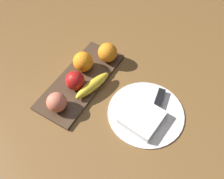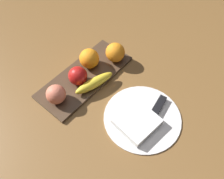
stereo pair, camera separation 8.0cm
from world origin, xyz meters
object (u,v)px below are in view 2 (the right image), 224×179
at_px(orange_near_apple, 89,58).
at_px(dinner_plate, 142,117).
at_px(apple, 78,76).
at_px(peach, 56,94).
at_px(knife, 156,110).
at_px(orange_near_banana, 115,52).
at_px(fruit_tray, 85,77).
at_px(banana, 94,83).
at_px(folded_napkin, 137,122).

height_order(orange_near_apple, dinner_plate, orange_near_apple).
relative_size(orange_near_apple, dinner_plate, 0.29).
relative_size(apple, orange_near_apple, 0.92).
bearing_deg(peach, knife, 123.15).
relative_size(orange_near_banana, dinner_plate, 0.29).
relative_size(fruit_tray, peach, 5.58).
height_order(fruit_tray, peach, peach).
xyz_separation_m(dinner_plate, knife, (-0.05, 0.02, 0.01)).
height_order(dinner_plate, knife, knife).
height_order(apple, knife, apple).
bearing_deg(fruit_tray, knife, 99.23).
height_order(banana, dinner_plate, banana).
relative_size(banana, peach, 2.29).
bearing_deg(folded_napkin, banana, -95.83).
relative_size(orange_near_banana, folded_napkin, 0.61).
relative_size(apple, folded_napkin, 0.56).
bearing_deg(dinner_plate, peach, -62.18).
height_order(banana, orange_near_apple, orange_near_apple).
height_order(peach, knife, peach).
height_order(peach, dinner_plate, peach).
xyz_separation_m(banana, orange_near_apple, (-0.06, -0.08, 0.02)).
xyz_separation_m(orange_near_apple, dinner_plate, (0.05, 0.28, -0.04)).
xyz_separation_m(peach, knife, (-0.18, 0.28, -0.03)).
distance_m(orange_near_banana, dinner_plate, 0.27).
xyz_separation_m(fruit_tray, apple, (0.03, 0.00, 0.04)).
xyz_separation_m(banana, dinner_plate, (-0.01, 0.20, -0.03)).
xyz_separation_m(dinner_plate, folded_napkin, (0.03, 0.00, 0.02)).
bearing_deg(orange_near_banana, apple, -9.59).
bearing_deg(apple, fruit_tray, -174.05).
distance_m(apple, orange_near_banana, 0.17).
distance_m(apple, peach, 0.10).
bearing_deg(banana, orange_near_apple, -113.36).
relative_size(fruit_tray, orange_near_banana, 5.07).
distance_m(apple, knife, 0.29).
xyz_separation_m(folded_napkin, knife, (-0.08, 0.02, -0.01)).
relative_size(apple, dinner_plate, 0.27).
distance_m(fruit_tray, apple, 0.05).
bearing_deg(peach, fruit_tray, -178.28).
bearing_deg(fruit_tray, banana, 79.39).
bearing_deg(orange_near_apple, banana, 52.76).
height_order(folded_napkin, knife, folded_napkin).
xyz_separation_m(fruit_tray, folded_napkin, (0.03, 0.26, 0.01)).
height_order(fruit_tray, folded_napkin, folded_napkin).
bearing_deg(folded_napkin, orange_near_banana, -125.99).
relative_size(orange_near_apple, knife, 0.40).
relative_size(orange_near_banana, knife, 0.40).
bearing_deg(folded_napkin, apple, -89.49).
xyz_separation_m(banana, folded_napkin, (0.02, 0.20, -0.01)).
bearing_deg(orange_near_banana, fruit_tray, -13.39).
bearing_deg(knife, banana, -84.82).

